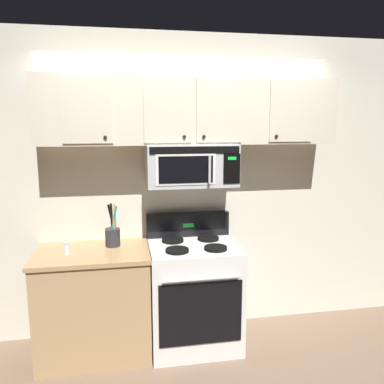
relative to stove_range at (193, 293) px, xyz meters
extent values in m
plane|color=#7A604C|center=(0.00, -0.42, -0.47)|extent=(8.00, 8.00, 0.00)
cube|color=silver|center=(0.00, 0.37, 0.88)|extent=(5.20, 0.10, 2.70)
cube|color=white|center=(0.00, 0.00, -0.02)|extent=(0.76, 0.64, 0.90)
cube|color=black|center=(0.00, -0.33, -0.03)|extent=(0.67, 0.01, 0.52)
cylinder|color=#B7BABF|center=(0.00, -0.36, 0.27)|extent=(0.61, 0.03, 0.03)
cube|color=black|center=(0.00, 0.28, 0.54)|extent=(0.76, 0.07, 0.22)
cube|color=#19D83F|center=(0.00, 0.24, 0.54)|extent=(0.10, 0.00, 0.04)
cylinder|color=black|center=(-0.16, -0.14, 0.44)|extent=(0.19, 0.19, 0.02)
cylinder|color=black|center=(0.16, -0.14, 0.44)|extent=(0.19, 0.19, 0.02)
cylinder|color=black|center=(-0.16, 0.14, 0.44)|extent=(0.19, 0.19, 0.02)
cylinder|color=black|center=(0.16, 0.14, 0.44)|extent=(0.19, 0.19, 0.02)
cube|color=#B7BABF|center=(0.00, 0.12, 1.11)|extent=(0.76, 0.39, 0.35)
cube|color=black|center=(0.00, -0.08, 1.25)|extent=(0.73, 0.01, 0.06)
cube|color=white|center=(-0.07, -0.08, 1.09)|extent=(0.49, 0.01, 0.25)
cube|color=black|center=(-0.08, -0.08, 1.09)|extent=(0.44, 0.01, 0.22)
cube|color=black|center=(0.30, -0.08, 1.09)|extent=(0.14, 0.01, 0.25)
cube|color=#19D83F|center=(0.30, -0.08, 1.18)|extent=(0.07, 0.00, 0.03)
cylinder|color=#B7BABF|center=(0.11, -0.10, 1.09)|extent=(0.02, 0.02, 0.23)
cube|color=beige|center=(0.00, 0.15, 1.56)|extent=(2.50, 0.33, 0.55)
cube|color=beige|center=(-0.83, -0.02, 1.56)|extent=(0.38, 0.01, 0.51)
sphere|color=black|center=(-0.70, -0.03, 1.35)|extent=(0.03, 0.03, 0.03)
cube|color=beige|center=(-0.21, -0.02, 1.56)|extent=(0.38, 0.01, 0.51)
sphere|color=black|center=(-0.08, -0.03, 1.35)|extent=(0.03, 0.03, 0.03)
cube|color=beige|center=(0.21, -0.02, 1.56)|extent=(0.38, 0.01, 0.51)
sphere|color=black|center=(0.08, -0.03, 1.35)|extent=(0.03, 0.03, 0.03)
cube|color=beige|center=(0.83, -0.02, 1.56)|extent=(0.38, 0.01, 0.51)
sphere|color=black|center=(0.70, -0.03, 1.35)|extent=(0.03, 0.03, 0.03)
cube|color=tan|center=(-0.84, 0.01, -0.04)|extent=(0.90, 0.62, 0.86)
cube|color=tan|center=(-0.84, 0.01, 0.41)|extent=(0.93, 0.65, 0.03)
cylinder|color=#2D2D33|center=(-0.68, 0.10, 0.51)|extent=(0.12, 0.12, 0.15)
cylinder|color=black|center=(-0.68, 0.11, 0.65)|extent=(0.07, 0.05, 0.28)
cylinder|color=black|center=(-0.68, 0.09, 0.66)|extent=(0.02, 0.09, 0.30)
cylinder|color=tan|center=(-0.65, 0.12, 0.66)|extent=(0.02, 0.06, 0.28)
cylinder|color=teal|center=(-0.66, 0.10, 0.65)|extent=(0.07, 0.03, 0.26)
cylinder|color=#A87A47|center=(-0.67, 0.10, 0.66)|extent=(0.05, 0.06, 0.29)
cylinder|color=white|center=(-1.03, -0.04, 0.47)|extent=(0.05, 0.05, 0.08)
cylinder|color=#B7BABF|center=(-1.03, -0.04, 0.52)|extent=(0.04, 0.04, 0.02)
camera|label=1|loc=(-0.58, -3.14, 1.46)|focal=36.48mm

